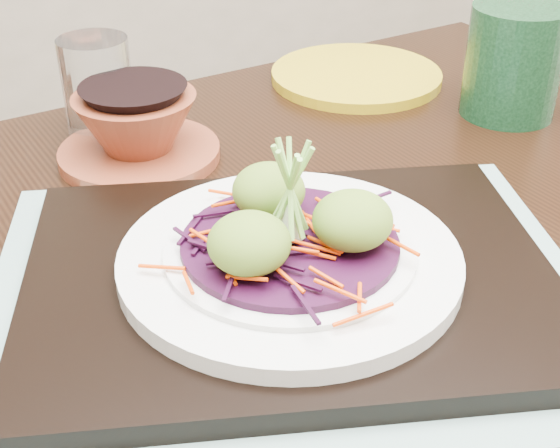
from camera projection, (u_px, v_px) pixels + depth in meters
name	position (u px, v px, depth m)	size (l,w,h in m)	color
dining_table	(266.00, 340.00, 0.73)	(1.31, 0.98, 0.75)	black
placemat	(289.00, 289.00, 0.63)	(0.48, 0.37, 0.00)	gray
serving_tray	(290.00, 277.00, 0.62)	(0.41, 0.31, 0.02)	black
white_plate	(290.00, 258.00, 0.61)	(0.27, 0.27, 0.02)	silver
cabbage_bed	(290.00, 244.00, 0.60)	(0.17, 0.17, 0.01)	#310927
carrot_julienne	(290.00, 235.00, 0.60)	(0.21, 0.21, 0.01)	#EB4004
guacamole_scoops	(290.00, 218.00, 0.59)	(0.15, 0.13, 0.05)	olive
scallion_garnish	(290.00, 193.00, 0.58)	(0.06, 0.06, 0.09)	#82C24D
water_glass	(98.00, 87.00, 0.85)	(0.08, 0.08, 0.11)	white
terracotta_bowl_set	(137.00, 131.00, 0.81)	(0.22, 0.22, 0.07)	maroon
yellow_plate	(356.00, 76.00, 1.01)	(0.22, 0.22, 0.01)	#B19313
green_jar	(513.00, 62.00, 0.89)	(0.11, 0.11, 0.13)	#174223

